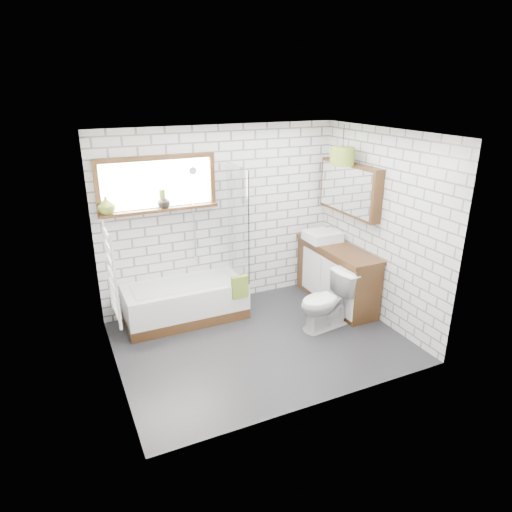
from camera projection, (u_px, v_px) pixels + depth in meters
name	position (u px, v px, depth m)	size (l,w,h in m)	color
floor	(261.00, 342.00, 5.65)	(3.40, 2.60, 0.01)	black
ceiling	(262.00, 133.00, 4.76)	(3.40, 2.60, 0.01)	white
wall_back	(221.00, 218.00, 6.31)	(3.40, 0.01, 2.50)	white
wall_front	(323.00, 291.00, 4.10)	(3.40, 0.01, 2.50)	white
wall_left	(107.00, 271.00, 4.54)	(0.01, 2.60, 2.50)	white
wall_right	(380.00, 228.00, 5.87)	(0.01, 2.60, 2.50)	white
window	(158.00, 185.00, 5.75)	(1.52, 0.16, 0.68)	#341E0E
towel_radiator	(112.00, 274.00, 4.57)	(0.06, 0.52, 1.00)	white
mirror_cabinet	(350.00, 189.00, 6.21)	(0.16, 1.20, 0.70)	#341E0E
shower_riser	(194.00, 215.00, 6.08)	(0.02, 0.02, 1.30)	silver
bathtub	(185.00, 302.00, 6.10)	(1.59, 0.70, 0.51)	white
shower_screen	(238.00, 223.00, 6.05)	(0.02, 0.72, 1.50)	white
towel_green	(240.00, 287.00, 5.97)	(0.22, 0.06, 0.31)	olive
towel_beige	(240.00, 287.00, 5.97)	(0.19, 0.05, 0.24)	tan
vanity	(336.00, 275.00, 6.53)	(0.48, 1.49, 0.85)	#341E0E
basin	(322.00, 236.00, 6.61)	(0.47, 0.41, 0.14)	white
tap	(332.00, 231.00, 6.65)	(0.03, 0.03, 0.15)	silver
toilet	(327.00, 301.00, 5.85)	(0.74, 0.42, 0.75)	white
vase_olive	(106.00, 207.00, 5.54)	(0.21, 0.21, 0.22)	olive
vase_dark	(164.00, 203.00, 5.82)	(0.17, 0.17, 0.17)	black
bottle	(163.00, 200.00, 5.81)	(0.08, 0.08, 0.24)	olive
pendant	(342.00, 156.00, 5.96)	(0.32, 0.32, 0.23)	olive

